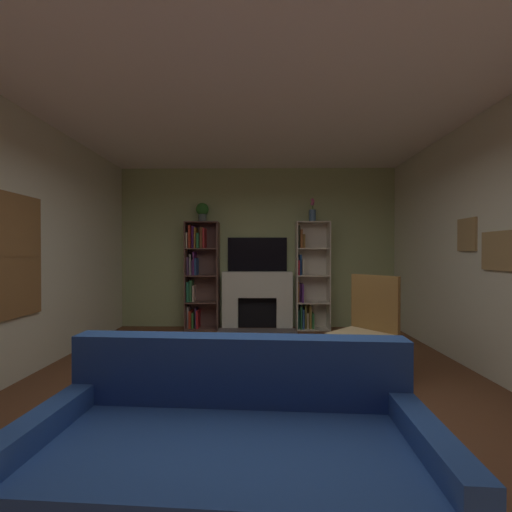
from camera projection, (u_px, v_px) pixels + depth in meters
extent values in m
plane|color=brown|center=(254.00, 414.00, 2.62)|extent=(7.44, 7.44, 0.00)
cube|color=#A4B87B|center=(257.00, 248.00, 5.73)|extent=(5.11, 0.06, 2.90)
cube|color=#A08151|center=(498.00, 251.00, 3.19)|extent=(0.03, 0.42, 0.40)
cube|color=#376F54|center=(497.00, 251.00, 3.19)|extent=(0.01, 0.36, 0.34)
cube|color=#A08151|center=(467.00, 235.00, 3.66)|extent=(0.03, 0.31, 0.39)
cube|color=#51749A|center=(466.00, 235.00, 3.66)|extent=(0.01, 0.25, 0.33)
cube|color=white|center=(254.00, 63.00, 2.59)|extent=(5.11, 6.32, 0.06)
cube|color=white|center=(230.00, 313.00, 5.60)|extent=(0.28, 0.24, 0.56)
cube|color=white|center=(284.00, 313.00, 5.59)|extent=(0.28, 0.24, 0.56)
cube|color=white|center=(257.00, 284.00, 5.59)|extent=(1.25, 0.24, 0.46)
cube|color=black|center=(257.00, 312.00, 5.67)|extent=(0.69, 0.08, 0.56)
cube|color=#605A5B|center=(257.00, 331.00, 5.33)|extent=(1.35, 0.30, 0.03)
cube|color=black|center=(257.00, 254.00, 5.68)|extent=(1.07, 0.06, 0.61)
cube|color=brown|center=(186.00, 275.00, 5.56)|extent=(0.02, 0.33, 1.90)
cube|color=brown|center=(218.00, 275.00, 5.55)|extent=(0.02, 0.33, 1.90)
cube|color=brown|center=(204.00, 275.00, 5.71)|extent=(0.59, 0.02, 1.90)
cube|color=brown|center=(202.00, 328.00, 5.57)|extent=(0.55, 0.33, 0.02)
cube|color=beige|center=(189.00, 317.00, 5.62)|extent=(0.03, 0.19, 0.37)
cube|color=#B6351D|center=(191.00, 319.00, 5.59)|extent=(0.04, 0.24, 0.30)
cube|color=#398139|center=(194.00, 320.00, 5.60)|extent=(0.03, 0.23, 0.27)
cube|color=#533E7E|center=(196.00, 317.00, 5.62)|extent=(0.02, 0.18, 0.35)
cube|color=#AF1E26|center=(198.00, 319.00, 5.58)|extent=(0.04, 0.25, 0.31)
cube|color=brown|center=(202.00, 302.00, 5.56)|extent=(0.55, 0.33, 0.02)
cube|color=#267E55|center=(189.00, 291.00, 5.59)|extent=(0.04, 0.24, 0.35)
cube|color=#327540|center=(192.00, 291.00, 5.61)|extent=(0.04, 0.20, 0.38)
cube|color=beige|center=(194.00, 293.00, 5.61)|extent=(0.03, 0.21, 0.29)
cube|color=brown|center=(202.00, 275.00, 5.56)|extent=(0.55, 0.33, 0.02)
cube|color=#5E4164|center=(189.00, 266.00, 5.59)|extent=(0.04, 0.22, 0.32)
cube|color=beige|center=(191.00, 265.00, 5.60)|extent=(0.02, 0.20, 0.37)
cube|color=#5B4071|center=(193.00, 268.00, 5.60)|extent=(0.02, 0.21, 0.26)
cube|color=#62276E|center=(195.00, 263.00, 5.57)|extent=(0.02, 0.26, 0.41)
cube|color=#2E5398|center=(197.00, 266.00, 5.57)|extent=(0.02, 0.27, 0.30)
cube|color=brown|center=(202.00, 249.00, 5.55)|extent=(0.55, 0.33, 0.02)
cube|color=beige|center=(188.00, 241.00, 5.56)|extent=(0.02, 0.28, 0.27)
cube|color=#B83823|center=(191.00, 237.00, 5.56)|extent=(0.03, 0.27, 0.40)
cube|color=#59287E|center=(194.00, 237.00, 5.60)|extent=(0.04, 0.19, 0.39)
cube|color=#A17426|center=(196.00, 238.00, 5.57)|extent=(0.02, 0.26, 0.36)
cube|color=#25643A|center=(199.00, 241.00, 5.56)|extent=(0.04, 0.27, 0.27)
cube|color=brown|center=(202.00, 238.00, 5.59)|extent=(0.04, 0.21, 0.37)
cube|color=#B62B2C|center=(205.00, 238.00, 5.57)|extent=(0.03, 0.26, 0.35)
cube|color=brown|center=(202.00, 223.00, 5.55)|extent=(0.55, 0.33, 0.02)
cube|color=beige|center=(296.00, 276.00, 5.54)|extent=(0.02, 0.33, 1.90)
cube|color=beige|center=(329.00, 276.00, 5.53)|extent=(0.02, 0.33, 1.90)
cube|color=beige|center=(311.00, 275.00, 5.69)|extent=(0.59, 0.02, 1.90)
cube|color=beige|center=(312.00, 329.00, 5.54)|extent=(0.55, 0.33, 0.02)
cube|color=#276650|center=(298.00, 318.00, 5.58)|extent=(0.03, 0.21, 0.32)
cube|color=#26673B|center=(301.00, 317.00, 5.55)|extent=(0.02, 0.27, 0.40)
cube|color=#2B538C|center=(303.00, 318.00, 5.56)|extent=(0.03, 0.26, 0.35)
cube|color=olive|center=(305.00, 316.00, 5.57)|extent=(0.02, 0.23, 0.41)
cube|color=beige|center=(307.00, 320.00, 5.57)|extent=(0.03, 0.23, 0.27)
cube|color=olive|center=(310.00, 316.00, 5.57)|extent=(0.04, 0.23, 0.40)
cube|color=#2E7539|center=(312.00, 320.00, 5.57)|extent=(0.04, 0.23, 0.27)
cube|color=beige|center=(312.00, 302.00, 5.54)|extent=(0.55, 0.33, 0.02)
cube|color=#965E34|center=(298.00, 292.00, 5.57)|extent=(0.02, 0.23, 0.35)
cube|color=#552A68|center=(300.00, 293.00, 5.59)|extent=(0.03, 0.19, 0.31)
cube|color=#502873|center=(302.00, 293.00, 5.55)|extent=(0.04, 0.27, 0.32)
cube|color=beige|center=(312.00, 276.00, 5.53)|extent=(0.55, 0.33, 0.02)
cube|color=#B12433|center=(298.00, 268.00, 5.56)|extent=(0.03, 0.24, 0.26)
cube|color=#1A4994|center=(300.00, 265.00, 5.59)|extent=(0.04, 0.18, 0.36)
cube|color=beige|center=(303.00, 267.00, 5.57)|extent=(0.03, 0.23, 0.26)
cube|color=beige|center=(313.00, 249.00, 5.53)|extent=(0.55, 0.33, 0.02)
cube|color=black|center=(298.00, 237.00, 5.55)|extent=(0.03, 0.24, 0.40)
cube|color=brown|center=(301.00, 239.00, 5.55)|extent=(0.04, 0.26, 0.33)
cube|color=olive|center=(303.00, 241.00, 5.56)|extent=(0.04, 0.23, 0.25)
cube|color=beige|center=(313.00, 222.00, 5.52)|extent=(0.55, 0.33, 0.02)
cylinder|color=#495A57|center=(202.00, 218.00, 5.56)|extent=(0.14, 0.14, 0.14)
sphere|color=#296625|center=(202.00, 209.00, 5.56)|extent=(0.22, 0.22, 0.22)
cylinder|color=#496E94|center=(312.00, 216.00, 5.54)|extent=(0.12, 0.12, 0.21)
cylinder|color=#4C7F3F|center=(313.00, 206.00, 5.52)|extent=(0.01, 0.01, 0.15)
sphere|color=#CC5C91|center=(313.00, 201.00, 5.52)|extent=(0.06, 0.06, 0.06)
cylinder|color=#4C7F3F|center=(312.00, 207.00, 5.53)|extent=(0.01, 0.01, 0.11)
sphere|color=#CC5C91|center=(312.00, 204.00, 5.53)|extent=(0.06, 0.06, 0.06)
cylinder|color=#4C7F3F|center=(313.00, 205.00, 5.54)|extent=(0.01, 0.01, 0.18)
sphere|color=#CC5C91|center=(313.00, 200.00, 5.54)|extent=(0.06, 0.06, 0.06)
cylinder|color=#4C7F3F|center=(312.00, 207.00, 5.53)|extent=(0.01, 0.01, 0.11)
sphere|color=#CC5C91|center=(312.00, 204.00, 5.53)|extent=(0.06, 0.06, 0.06)
cube|color=#23478C|center=(230.00, 479.00, 1.57)|extent=(2.08, 0.98, 0.42)
cube|color=#23478C|center=(238.00, 370.00, 1.93)|extent=(2.04, 0.26, 0.42)
cube|color=#23478C|center=(424.00, 475.00, 1.51)|extent=(0.18, 0.89, 0.54)
cube|color=#23478C|center=(50.00, 458.00, 1.63)|extent=(0.18, 0.89, 0.54)
cylinder|color=olive|center=(397.00, 361.00, 3.29)|extent=(0.04, 0.04, 0.41)
cylinder|color=olive|center=(355.00, 350.00, 3.68)|extent=(0.04, 0.04, 0.41)
cylinder|color=olive|center=(371.00, 374.00, 2.95)|extent=(0.04, 0.04, 0.41)
cylinder|color=olive|center=(328.00, 360.00, 3.34)|extent=(0.04, 0.04, 0.41)
cube|color=tan|center=(362.00, 338.00, 3.31)|extent=(0.79, 0.79, 0.08)
cube|color=olive|center=(362.00, 343.00, 3.31)|extent=(0.79, 0.79, 0.04)
cube|color=olive|center=(375.00, 306.00, 3.47)|extent=(0.41, 0.46, 0.69)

